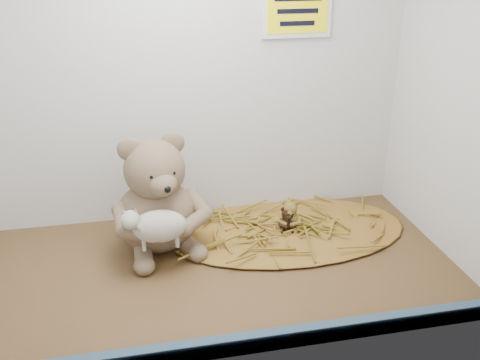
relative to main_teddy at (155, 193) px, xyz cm
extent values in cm
cube|color=#493419|center=(9.33, -13.08, -14.89)|extent=(120.00, 60.00, 0.40)
cube|color=silver|center=(9.33, 16.92, 30.11)|extent=(120.00, 0.40, 90.00)
cube|color=silver|center=(69.33, -13.08, 30.11)|extent=(0.40, 60.00, 90.00)
cube|color=#38546B|center=(9.33, -41.88, -13.09)|extent=(119.28, 2.20, 3.60)
ellipsoid|color=brown|center=(34.30, 0.48, -14.27)|extent=(64.06, 37.19, 1.24)
cube|color=#FFEA0D|center=(39.33, 16.32, 40.11)|extent=(16.00, 1.20, 11.00)
camera|label=1|loc=(-3.93, -119.49, 55.37)|focal=40.00mm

